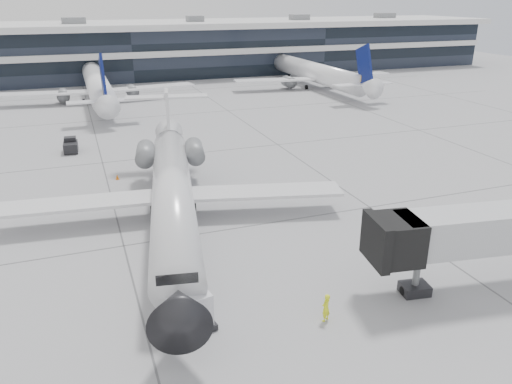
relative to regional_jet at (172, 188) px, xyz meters
name	(u,v)px	position (x,y,z in m)	size (l,w,h in m)	color
ground	(257,225)	(5.76, -3.27, -2.65)	(220.00, 220.00, 0.00)	gray
terminal	(126,52)	(5.76, 78.73, 2.35)	(170.00, 22.00, 10.00)	black
bg_jet_center	(99,101)	(-2.24, 51.73, -2.65)	(32.00, 40.00, 9.60)	white
bg_jet_right	(314,87)	(37.76, 51.73, -2.65)	(32.00, 40.00, 9.60)	white
regional_jet	(172,188)	(0.00, 0.00, 0.00)	(26.90, 33.54, 7.77)	silver
ramp_worker	(326,308)	(5.04, -15.88, -1.84)	(0.59, 0.39, 1.63)	#EEFF1A
cargo_uld	(188,312)	(-2.07, -14.04, -1.60)	(2.86, 2.32, 2.09)	black
traffic_cone	(117,177)	(-3.27, 10.94, -2.41)	(0.39, 0.39, 0.51)	orange
far_tug	(71,146)	(-7.22, 22.05, -1.93)	(1.61, 2.59, 1.60)	black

